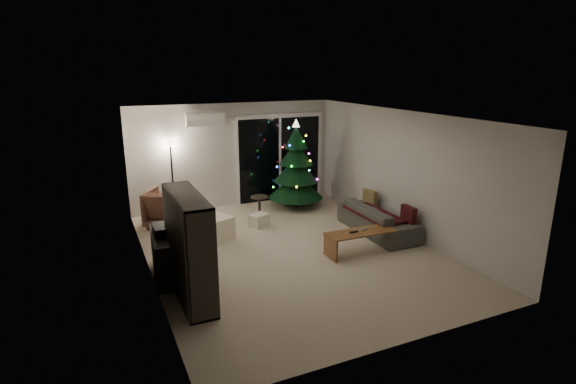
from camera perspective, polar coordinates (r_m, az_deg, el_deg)
name	(u,v)px	position (r m, az deg, el deg)	size (l,w,h in m)	color
room	(280,178)	(9.61, -1.01, 1.77)	(6.50, 7.51, 2.60)	beige
bookshelf	(176,249)	(6.67, -14.09, -7.07)	(0.40, 1.58, 1.58)	black
media_cabinet	(167,255)	(7.58, -15.06, -7.79)	(0.44, 1.18, 0.73)	black
stereo	(165,230)	(7.42, -15.30, -4.62)	(0.37, 0.44, 0.16)	black
armchair	(169,208)	(9.97, -14.90, -1.92)	(0.86, 0.88, 0.80)	brown
ottoman	(217,228)	(9.02, -8.97, -4.54)	(0.52, 0.52, 0.47)	#F4E4CF
cardboard_box_a	(181,236)	(8.94, -13.48, -5.44)	(0.47, 0.36, 0.33)	white
cardboard_box_b	(259,220)	(9.68, -3.69, -3.59)	(0.38, 0.29, 0.27)	white
side_table	(260,207)	(10.20, -3.63, -1.91)	(0.40, 0.40, 0.50)	black
floor_lamp	(173,178)	(10.60, -14.45, 1.68)	(0.27, 0.27, 1.71)	black
sofa	(377,219)	(9.44, 11.29, -3.38)	(1.99, 0.78, 0.58)	#484A46
sofa_throw	(374,214)	(9.34, 10.83, -2.72)	(0.62, 1.43, 0.05)	#421018
cushion_a	(370,199)	(10.01, 10.37, -0.83)	(0.11, 0.38, 0.38)	#998855
cushion_b	(408,216)	(9.03, 15.05, -2.93)	(0.11, 0.38, 0.38)	#421018
coffee_table	(360,242)	(8.40, 9.18, -6.28)	(1.31, 0.46, 0.42)	brown
remote_a	(354,232)	(8.24, 8.37, -5.05)	(0.16, 0.05, 0.02)	black
remote_b	(364,229)	(8.41, 9.62, -4.67)	(0.15, 0.04, 0.02)	slate
christmas_tree	(296,164)	(10.78, 1.02, 3.58)	(1.33, 1.33, 2.14)	#093418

